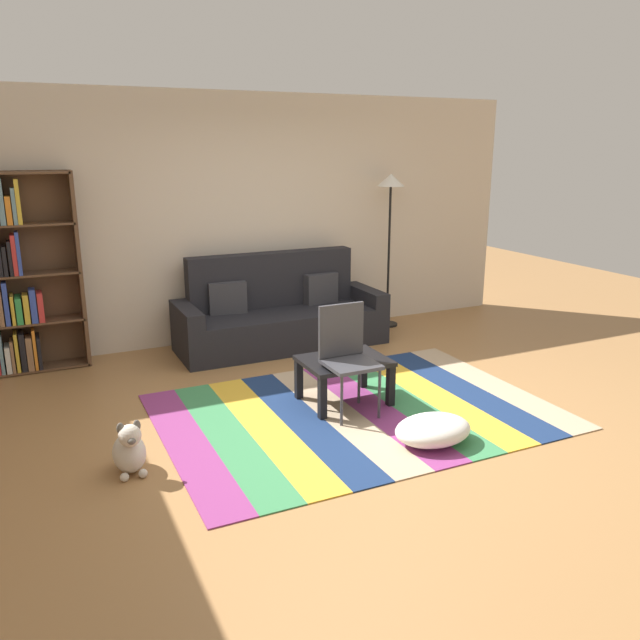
{
  "coord_description": "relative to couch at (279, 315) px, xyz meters",
  "views": [
    {
      "loc": [
        -2.29,
        -4.26,
        2.14
      ],
      "look_at": [
        0.02,
        0.63,
        0.65
      ],
      "focal_mm": 35.67,
      "sensor_mm": 36.0,
      "label": 1
    }
  ],
  "objects": [
    {
      "name": "ground_plane",
      "position": [
        -0.19,
        -2.02,
        -0.34
      ],
      "size": [
        14.0,
        14.0,
        0.0
      ],
      "primitive_type": "plane",
      "color": "#9E7042"
    },
    {
      "name": "back_wall",
      "position": [
        -0.19,
        0.53,
        1.01
      ],
      "size": [
        6.8,
        0.1,
        2.7
      ],
      "primitive_type": "cube",
      "color": "beige",
      "rests_on": "ground_plane"
    },
    {
      "name": "rug",
      "position": [
        -0.11,
        -1.99,
        -0.33
      ],
      "size": [
        3.16,
        2.24,
        0.01
      ],
      "color": "#843370",
      "rests_on": "ground_plane"
    },
    {
      "name": "couch",
      "position": [
        0.0,
        0.0,
        0.0
      ],
      "size": [
        2.26,
        0.8,
        1.0
      ],
      "color": "black",
      "rests_on": "ground_plane"
    },
    {
      "name": "bookshelf",
      "position": [
        -2.53,
        0.28,
        0.59
      ],
      "size": [
        0.9,
        0.28,
        1.92
      ],
      "color": "brown",
      "rests_on": "ground_plane"
    },
    {
      "name": "coffee_table",
      "position": [
        -0.11,
        -1.77,
        -0.01
      ],
      "size": [
        0.72,
        0.56,
        0.39
      ],
      "color": "black",
      "rests_on": "rug"
    },
    {
      "name": "pouf",
      "position": [
        0.12,
        -2.75,
        -0.22
      ],
      "size": [
        0.6,
        0.44,
        0.2
      ],
      "primitive_type": "ellipsoid",
      "color": "white",
      "rests_on": "rug"
    },
    {
      "name": "dog",
      "position": [
        -1.98,
        -2.22,
        -0.18
      ],
      "size": [
        0.22,
        0.35,
        0.4
      ],
      "color": "beige",
      "rests_on": "ground_plane"
    },
    {
      "name": "standing_lamp",
      "position": [
        1.49,
        0.18,
        1.18
      ],
      "size": [
        0.32,
        0.32,
        1.82
      ],
      "color": "black",
      "rests_on": "ground_plane"
    },
    {
      "name": "tv_remote",
      "position": [
        -0.07,
        -1.82,
        0.07
      ],
      "size": [
        0.12,
        0.15,
        0.02
      ],
      "primitive_type": "cube",
      "rotation": [
        0.0,
        0.0,
        -0.63
      ],
      "color": "black",
      "rests_on": "coffee_table"
    },
    {
      "name": "folding_chair",
      "position": [
        -0.19,
        -1.94,
        0.2
      ],
      "size": [
        0.4,
        0.4,
        0.9
      ],
      "rotation": [
        0.0,
        0.0,
        -0.7
      ],
      "color": "#38383D",
      "rests_on": "ground_plane"
    }
  ]
}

